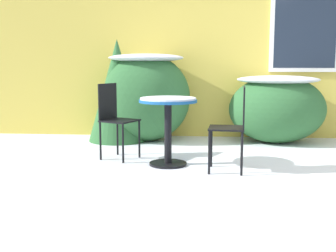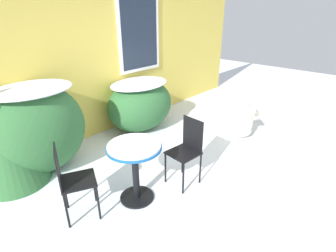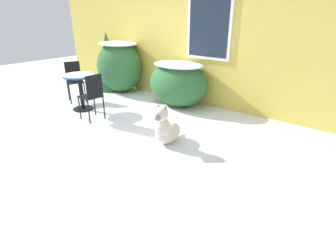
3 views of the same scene
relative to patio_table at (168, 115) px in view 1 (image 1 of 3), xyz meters
The scene contains 8 objects.
ground_plane 1.17m from the patio_table, 13.32° to the right, with size 16.00×16.00×0.00m, color white.
house_wall 2.38m from the patio_table, 62.10° to the left, with size 8.00×0.10×2.79m.
shrub_left 1.56m from the patio_table, 106.60° to the left, with size 1.29×1.02×1.28m.
shrub_middle 2.08m from the patio_table, 45.68° to the left, with size 1.38×0.99×0.97m.
evergreen_bush 1.73m from the patio_table, 120.28° to the left, with size 0.87×0.87×1.49m.
patio_table is the anchor object (origin of this frame).
patio_chair_near_table 0.73m from the patio_table, 156.13° to the left, with size 0.49×0.49×0.90m.
patio_chair_far_side 0.74m from the patio_table, 18.00° to the right, with size 0.40×0.40×0.90m.
Camera 1 is at (-0.61, -4.40, 1.13)m, focal length 45.00 mm.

